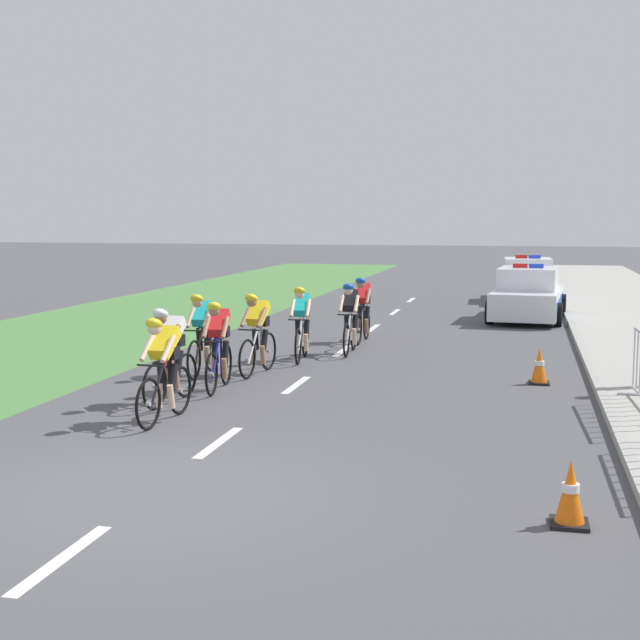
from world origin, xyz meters
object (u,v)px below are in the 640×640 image
Objects in this scene: cyclist_second at (170,354)px; cyclist_fifth at (257,332)px; cyclist_fourth at (202,333)px; traffic_cone_near at (570,494)px; cyclist_seventh at (350,317)px; cyclist_lead at (164,368)px; cyclist_third at (218,344)px; police_car_second at (527,281)px; traffic_cone_mid at (539,366)px; cyclist_sixth at (301,322)px; police_car_nearest at (528,296)px; cyclist_eighth at (363,309)px.

cyclist_fifth is at bearing 78.05° from cyclist_second.
cyclist_fourth is 9.12m from traffic_cone_near.
cyclist_fourth is 1.01m from cyclist_fifth.
cyclist_lead is at bearing -101.52° from cyclist_seventh.
cyclist_lead is 2.36m from cyclist_third.
cyclist_third is 18.08m from police_car_second.
cyclist_seventh is at bearing 146.39° from traffic_cone_mid.
cyclist_fifth is 1.00× the size of cyclist_seventh.
cyclist_sixth is 9.96m from traffic_cone_near.
cyclist_second is 1.00× the size of cyclist_third.
cyclist_fifth is 11.17m from police_car_nearest.
cyclist_fifth is (0.58, 2.75, 0.00)m from cyclist_second.
traffic_cone_near is at bearing -53.20° from cyclist_fifth.
cyclist_seventh is 8.13m from police_car_nearest.
police_car_second reaches higher than cyclist_third.
cyclist_lead is at bearing -141.59° from traffic_cone_mid.
police_car_nearest is at bearing 61.68° from cyclist_sixth.
police_car_nearest is (5.48, 12.78, -0.11)m from cyclist_second.
cyclist_fourth reaches higher than traffic_cone_mid.
cyclist_eighth is 2.69× the size of traffic_cone_near.
cyclist_sixth is (0.60, 3.28, 0.00)m from cyclist_third.
cyclist_fifth is 0.39× the size of police_car_second.
cyclist_fifth is 1.00× the size of cyclist_sixth.
cyclist_third is at bearing -58.69° from cyclist_fourth.
traffic_cone_mid is (-0.17, 7.22, 0.00)m from traffic_cone_near.
cyclist_sixth reaches higher than traffic_cone_near.
cyclist_second and cyclist_third have the same top height.
traffic_cone_mid is (0.17, -15.55, -0.37)m from police_car_second.
cyclist_fifth is at bearing 18.46° from cyclist_fourth.
police_car_second reaches higher than cyclist_fifth.
cyclist_second is 5.82m from cyclist_seventh.
cyclist_seventh is 2.69× the size of traffic_cone_mid.
traffic_cone_mid is at bearing 27.73° from cyclist_second.
cyclist_fourth is at bearing 98.90° from cyclist_second.
traffic_cone_mid is (5.65, 2.97, -0.48)m from cyclist_second.
cyclist_eighth is at bearing 77.76° from cyclist_third.
cyclist_fifth reaches higher than traffic_cone_near.
police_car_nearest is (4.90, 10.04, -0.11)m from cyclist_fifth.
cyclist_lead and cyclist_third have the same top height.
cyclist_seventh is at bearing 72.24° from cyclist_second.
traffic_cone_mid is at bearing -89.38° from police_car_second.
cyclist_fifth is at bearing -116.00° from police_car_nearest.
police_car_nearest reaches higher than cyclist_second.
cyclist_eighth is 5.89m from traffic_cone_mid.
cyclist_lead is 20.35m from police_car_second.
cyclist_second reaches higher than traffic_cone_near.
cyclist_fourth is 0.38× the size of police_car_nearest.
cyclist_lead is 2.69× the size of traffic_cone_mid.
cyclist_second is 2.81m from cyclist_fifth.
cyclist_third and cyclist_seventh have the same top height.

